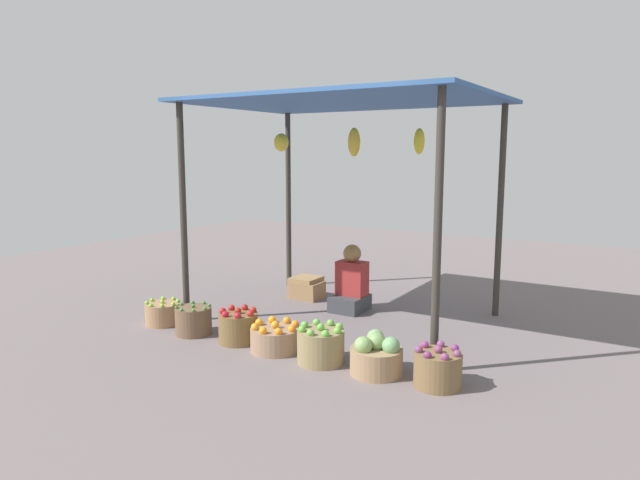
# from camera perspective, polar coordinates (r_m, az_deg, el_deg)

# --- Properties ---
(ground_plane) EXTENTS (14.00, 14.00, 0.00)m
(ground_plane) POSITION_cam_1_polar(r_m,az_deg,el_deg) (6.48, 2.36, -7.74)
(ground_plane) COLOR slate
(market_stall_structure) EXTENTS (3.15, 2.29, 2.40)m
(market_stall_structure) POSITION_cam_1_polar(r_m,az_deg,el_deg) (6.24, 2.46, 12.05)
(market_stall_structure) COLOR #38332D
(market_stall_structure) RESTS_ON ground
(vendor_person) EXTENTS (0.36, 0.44, 0.78)m
(vendor_person) POSITION_cam_1_polar(r_m,az_deg,el_deg) (6.71, 3.11, -4.54)
(vendor_person) COLOR #3A3C41
(vendor_person) RESTS_ON ground
(basket_limes) EXTENTS (0.38, 0.38, 0.27)m
(basket_limes) POSITION_cam_1_polar(r_m,az_deg,el_deg) (6.45, -15.38, -7.05)
(basket_limes) COLOR #9F7853
(basket_limes) RESTS_ON ground
(basket_green_chilies) EXTENTS (0.37, 0.37, 0.31)m
(basket_green_chilies) POSITION_cam_1_polar(r_m,az_deg,el_deg) (6.03, -12.49, -7.83)
(basket_green_chilies) COLOR brown
(basket_green_chilies) RESTS_ON ground
(basket_red_apples) EXTENTS (0.38, 0.38, 0.35)m
(basket_red_apples) POSITION_cam_1_polar(r_m,az_deg,el_deg) (5.70, -8.15, -8.57)
(basket_red_apples) COLOR brown
(basket_red_apples) RESTS_ON ground
(basket_oranges) EXTENTS (0.47, 0.47, 0.29)m
(basket_oranges) POSITION_cam_1_polar(r_m,az_deg,el_deg) (5.44, -4.47, -9.73)
(basket_oranges) COLOR #97775D
(basket_oranges) RESTS_ON ground
(basket_green_apples) EXTENTS (0.42, 0.42, 0.36)m
(basket_green_apples) POSITION_cam_1_polar(r_m,az_deg,el_deg) (5.11, 0.08, -10.46)
(basket_green_apples) COLOR #8E7B52
(basket_green_apples) RESTS_ON ground
(basket_cabbages) EXTENTS (0.44, 0.44, 0.36)m
(basket_cabbages) POSITION_cam_1_polar(r_m,az_deg,el_deg) (4.90, 5.63, -11.49)
(basket_cabbages) COLOR #9C7C59
(basket_cabbages) RESTS_ON ground
(basket_purple_onions) EXTENTS (0.38, 0.38, 0.34)m
(basket_purple_onions) POSITION_cam_1_polar(r_m,az_deg,el_deg) (4.73, 11.66, -12.43)
(basket_purple_onions) COLOR brown
(basket_purple_onions) RESTS_ON ground
(wooden_crate_near_vendor) EXTENTS (0.36, 0.31, 0.22)m
(wooden_crate_near_vendor) POSITION_cam_1_polar(r_m,az_deg,el_deg) (7.28, -1.25, -5.01)
(wooden_crate_near_vendor) COLOR #97724B
(wooden_crate_near_vendor) RESTS_ON ground
(wooden_crate_stacked_rear) EXTENTS (0.33, 0.36, 0.26)m
(wooden_crate_stacked_rear) POSITION_cam_1_polar(r_m,az_deg,el_deg) (7.33, -1.40, -4.73)
(wooden_crate_stacked_rear) COLOR #9B784B
(wooden_crate_stacked_rear) RESTS_ON ground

